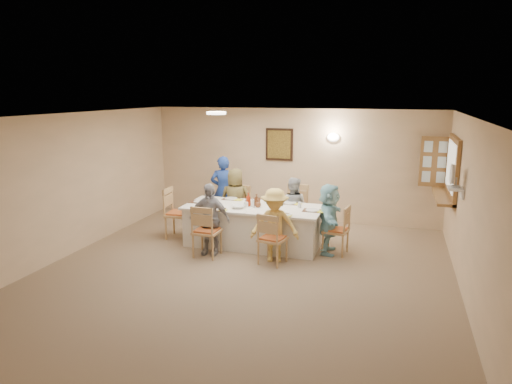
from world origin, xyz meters
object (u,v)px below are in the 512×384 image
(dining_table, at_px, (253,226))
(chair_back_right, at_px, (294,211))
(chair_back_left, at_px, (238,209))
(caregiver, at_px, (223,191))
(desk_fan, at_px, (454,179))
(diner_front_left, at_px, (209,219))
(chair_right_end, at_px, (336,230))
(diner_back_left, at_px, (235,200))
(diner_front_right, at_px, (275,225))
(chair_front_left, at_px, (207,230))
(serving_hatch, at_px, (453,168))
(chair_front_right, at_px, (273,238))
(diner_right_end, at_px, (329,219))
(chair_left_end, at_px, (179,213))
(diner_back_right, at_px, (293,208))
(condiment_ketchup, at_px, (248,199))

(dining_table, bearing_deg, chair_back_right, 53.13)
(chair_back_left, xyz_separation_m, caregiver, (-0.45, 0.35, 0.28))
(desk_fan, xyz_separation_m, diner_front_left, (-3.97, -0.27, -0.90))
(chair_right_end, distance_m, diner_back_left, 2.27)
(diner_back_left, distance_m, diner_front_right, 1.81)
(chair_back_right, xyz_separation_m, chair_front_left, (-1.20, -1.60, -0.05))
(diner_front_right, bearing_deg, desk_fan, -5.99)
(serving_hatch, distance_m, dining_table, 3.78)
(chair_right_end, height_order, diner_back_left, diner_back_left)
(chair_front_left, distance_m, chair_front_right, 1.20)
(desk_fan, bearing_deg, caregiver, 160.60)
(diner_front_left, xyz_separation_m, diner_right_end, (2.02, 0.68, -0.01))
(chair_back_left, relative_size, diner_back_left, 0.70)
(desk_fan, relative_size, diner_front_right, 0.24)
(chair_right_end, xyz_separation_m, diner_right_end, (-0.13, 0.00, 0.19))
(chair_left_end, bearing_deg, chair_front_left, -134.79)
(chair_right_end, bearing_deg, dining_table, -81.95)
(chair_front_left, relative_size, diner_back_left, 0.70)
(chair_front_left, bearing_deg, chair_right_end, -158.46)
(dining_table, relative_size, diner_back_right, 2.10)
(chair_front_left, relative_size, chair_left_end, 0.93)
(dining_table, xyz_separation_m, diner_front_right, (0.60, -0.68, 0.26))
(chair_back_right, bearing_deg, serving_hatch, 10.02)
(chair_back_right, height_order, diner_back_right, diner_back_right)
(chair_front_left, bearing_deg, diner_back_right, -127.91)
(diner_back_right, bearing_deg, chair_front_left, 52.18)
(diner_back_right, distance_m, caregiver, 1.72)
(dining_table, height_order, caregiver, caregiver)
(serving_hatch, distance_m, condiment_ketchup, 3.75)
(desk_fan, relative_size, chair_back_left, 0.32)
(diner_back_right, bearing_deg, serving_hatch, -173.58)
(chair_back_right, bearing_deg, condiment_ketchup, -123.45)
(diner_front_right, xyz_separation_m, caregiver, (-1.65, 1.83, 0.12))
(chair_front_right, xyz_separation_m, diner_back_right, (-0.00, 1.48, 0.16))
(chair_front_right, height_order, chair_left_end, chair_left_end)
(chair_left_end, bearing_deg, dining_table, -94.69)
(chair_left_end, height_order, diner_right_end, diner_right_end)
(serving_hatch, distance_m, chair_back_right, 3.05)
(chair_left_end, distance_m, diner_back_left, 1.18)
(chair_front_left, bearing_deg, chair_back_right, -125.74)
(chair_right_end, relative_size, diner_front_right, 0.70)
(diner_back_left, height_order, diner_front_right, diner_back_left)
(chair_back_left, relative_size, chair_front_left, 1.00)
(diner_back_right, relative_size, diner_right_end, 0.96)
(serving_hatch, height_order, diner_back_right, serving_hatch)
(diner_front_right, height_order, diner_right_end, diner_front_right)
(chair_back_left, distance_m, chair_front_right, 2.00)
(dining_table, relative_size, caregiver, 1.70)
(diner_front_right, bearing_deg, dining_table, 119.82)
(chair_front_right, height_order, diner_front_right, diner_front_right)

